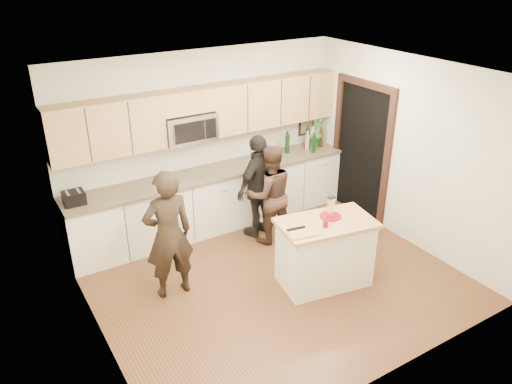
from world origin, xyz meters
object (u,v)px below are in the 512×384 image
island (325,252)px  woman_right (259,186)px  toaster (74,198)px  woman_center (270,195)px  woman_left (168,235)px

island → woman_right: 1.56m
toaster → woman_center: (2.54, -0.79, -0.27)m
woman_right → woman_left: bearing=2.8°
toaster → woman_right: bearing=-12.1°
island → woman_center: woman_center is taller
woman_left → toaster: bearing=-54.8°
island → woman_center: size_ratio=0.86×
toaster → woman_right: (2.52, -0.54, -0.23)m
woman_left → woman_center: size_ratio=1.11×
woman_left → woman_center: (1.75, 0.45, -0.09)m
woman_center → woman_right: 0.25m
toaster → woman_left: size_ratio=0.16×
woman_right → island: bearing=72.1°
toaster → woman_left: (0.79, -1.24, -0.19)m
island → woman_left: size_ratio=0.78×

